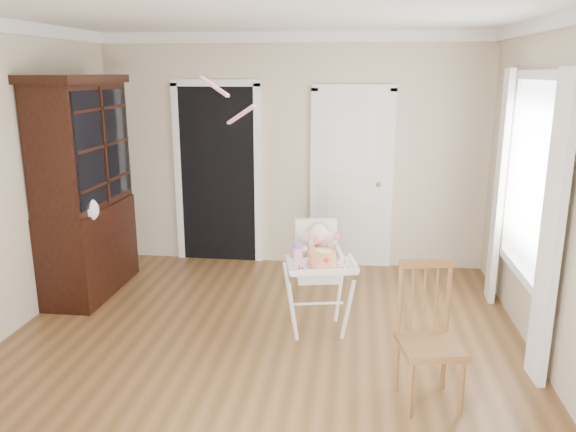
# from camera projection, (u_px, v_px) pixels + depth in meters

# --- Properties ---
(floor) EXTENTS (5.00, 5.00, 0.00)m
(floor) POSITION_uv_depth(u_px,v_px,m) (256.00, 362.00, 4.51)
(floor) COLOR brown
(floor) RESTS_ON ground
(ceiling) EXTENTS (5.00, 5.00, 0.00)m
(ceiling) POSITION_uv_depth(u_px,v_px,m) (250.00, 6.00, 3.84)
(ceiling) COLOR white
(ceiling) RESTS_ON wall_back
(wall_back) EXTENTS (4.50, 0.00, 4.50)m
(wall_back) POSITION_uv_depth(u_px,v_px,m) (292.00, 152.00, 6.58)
(wall_back) COLOR beige
(wall_back) RESTS_ON floor
(wall_right) EXTENTS (0.00, 5.00, 5.00)m
(wall_right) POSITION_uv_depth(u_px,v_px,m) (571.00, 207.00, 3.91)
(wall_right) COLOR beige
(wall_right) RESTS_ON floor
(crown_molding) EXTENTS (4.50, 5.00, 0.12)m
(crown_molding) POSITION_uv_depth(u_px,v_px,m) (251.00, 15.00, 3.86)
(crown_molding) COLOR white
(crown_molding) RESTS_ON ceiling
(doorway) EXTENTS (1.06, 0.05, 2.22)m
(doorway) POSITION_uv_depth(u_px,v_px,m) (218.00, 171.00, 6.73)
(doorway) COLOR black
(doorway) RESTS_ON wall_back
(closet_door) EXTENTS (0.96, 0.09, 2.13)m
(closet_door) POSITION_uv_depth(u_px,v_px,m) (351.00, 181.00, 6.55)
(closet_door) COLOR white
(closet_door) RESTS_ON wall_back
(window_right) EXTENTS (0.13, 1.84, 2.30)m
(window_right) POSITION_uv_depth(u_px,v_px,m) (527.00, 192.00, 4.70)
(window_right) COLOR white
(window_right) RESTS_ON wall_right
(high_chair) EXTENTS (0.70, 0.81, 1.02)m
(high_chair) POSITION_uv_depth(u_px,v_px,m) (318.00, 264.00, 4.91)
(high_chair) COLOR white
(high_chair) RESTS_ON floor
(baby) EXTENTS (0.31, 0.23, 0.43)m
(baby) POSITION_uv_depth(u_px,v_px,m) (318.00, 248.00, 4.90)
(baby) COLOR beige
(baby) RESTS_ON high_chair
(cake) EXTENTS (0.29, 0.29, 0.14)m
(cake) POSITION_uv_depth(u_px,v_px,m) (323.00, 259.00, 4.61)
(cake) COLOR silver
(cake) RESTS_ON high_chair
(sippy_cup) EXTENTS (0.08, 0.08, 0.20)m
(sippy_cup) POSITION_uv_depth(u_px,v_px,m) (298.00, 252.00, 4.73)
(sippy_cup) COLOR #F696C6
(sippy_cup) RESTS_ON high_chair
(china_cabinet) EXTENTS (0.59, 1.33, 2.24)m
(china_cabinet) POSITION_uv_depth(u_px,v_px,m) (85.00, 188.00, 5.70)
(china_cabinet) COLOR black
(china_cabinet) RESTS_ON floor
(dining_chair) EXTENTS (0.48, 0.48, 1.00)m
(dining_chair) POSITION_uv_depth(u_px,v_px,m) (429.00, 340.00, 3.87)
(dining_chair) COLOR brown
(dining_chair) RESTS_ON floor
(streamer) EXTENTS (0.33, 0.40, 0.15)m
(streamer) POSITION_uv_depth(u_px,v_px,m) (214.00, 86.00, 4.33)
(streamer) COLOR pink
(streamer) RESTS_ON ceiling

